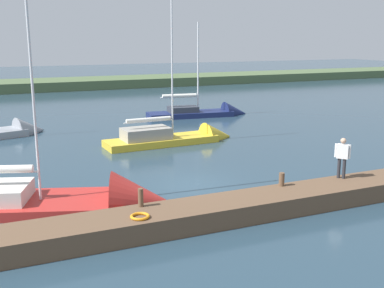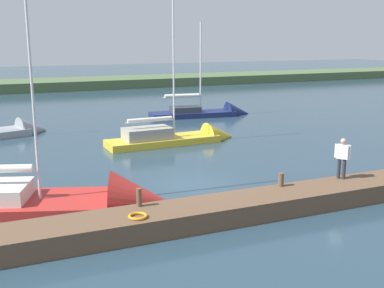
{
  "view_description": "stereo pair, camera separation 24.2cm",
  "coord_description": "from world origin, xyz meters",
  "views": [
    {
      "loc": [
        8.33,
        19.0,
        6.64
      ],
      "look_at": [
        -0.26,
        -0.53,
        1.82
      ],
      "focal_mm": 44.2,
      "sensor_mm": 36.0,
      "label": 1
    },
    {
      "loc": [
        8.11,
        19.1,
        6.64
      ],
      "look_at": [
        -0.26,
        -0.53,
        1.82
      ],
      "focal_mm": 44.2,
      "sensor_mm": 36.0,
      "label": 2
    }
  ],
  "objects": [
    {
      "name": "sailboat_behind_pier",
      "position": [
        5.45,
        0.81,
        0.12
      ],
      "size": [
        10.99,
        6.19,
        12.53
      ],
      "rotation": [
        0.0,
        0.0,
        2.81
      ],
      "color": "#B22823",
      "rests_on": "ground_plane"
    },
    {
      "name": "dock_pier",
      "position": [
        0.0,
        4.33,
        0.38
      ],
      "size": [
        23.88,
        1.88,
        0.75
      ],
      "primitive_type": "cube",
      "color": "brown",
      "rests_on": "ground_plane"
    },
    {
      "name": "sailboat_far_left",
      "position": [
        -9.23,
        -17.52,
        0.15
      ],
      "size": [
        9.01,
        3.19,
        8.94
      ],
      "rotation": [
        0.0,
        0.0,
        3.03
      ],
      "color": "navy",
      "rests_on": "ground_plane"
    },
    {
      "name": "life_ring_buoy",
      "position": [
        3.94,
        4.7,
        0.8
      ],
      "size": [
        0.66,
        0.66,
        0.1
      ],
      "primitive_type": "torus",
      "color": "orange",
      "rests_on": "dock_pier"
    },
    {
      "name": "mooring_post_far",
      "position": [
        -2.39,
        3.67,
        1.03
      ],
      "size": [
        0.22,
        0.22,
        0.55
      ],
      "primitive_type": "cylinder",
      "color": "brown",
      "rests_on": "dock_pier"
    },
    {
      "name": "ground_plane",
      "position": [
        0.0,
        0.0,
        0.0
      ],
      "size": [
        200.0,
        200.0,
        0.0
      ],
      "primitive_type": "plane",
      "color": "#263D4C"
    },
    {
      "name": "mooring_post_near",
      "position": [
        3.58,
        3.67,
        1.09
      ],
      "size": [
        0.19,
        0.19,
        0.67
      ],
      "primitive_type": "cylinder",
      "color": "brown",
      "rests_on": "dock_pier"
    },
    {
      "name": "far_shoreline",
      "position": [
        0.0,
        -45.48,
        0.0
      ],
      "size": [
        180.0,
        8.0,
        2.4
      ],
      "primitive_type": "cube",
      "color": "#4C603D",
      "rests_on": "ground_plane"
    },
    {
      "name": "person_on_dock",
      "position": [
        -5.34,
        3.79,
        1.78
      ],
      "size": [
        0.48,
        0.52,
        1.76
      ],
      "rotation": [
        0.0,
        0.0,
        0.72
      ],
      "color": "#28282D",
      "rests_on": "dock_pier"
    },
    {
      "name": "sailboat_mid_channel",
      "position": [
        -3.03,
        -8.66,
        0.21
      ],
      "size": [
        8.78,
        2.54,
        10.84
      ],
      "rotation": [
        0.0,
        0.0,
        3.19
      ],
      "color": "gold",
      "rests_on": "ground_plane"
    }
  ]
}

